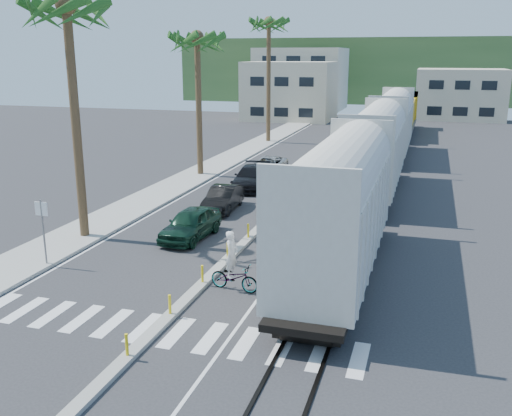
{
  "coord_description": "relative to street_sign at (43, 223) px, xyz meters",
  "views": [
    {
      "loc": [
        8.22,
        -17.65,
        8.91
      ],
      "look_at": [
        0.74,
        6.91,
        2.0
      ],
      "focal_mm": 40.0,
      "sensor_mm": 36.0,
      "label": 1
    }
  ],
  "objects": [
    {
      "name": "cyclist",
      "position": [
        8.65,
        -0.07,
        -1.21
      ],
      "size": [
        1.3,
        2.23,
        2.4
      ],
      "rotation": [
        0.0,
        0.0,
        1.42
      ],
      "color": "#9EA0A5",
      "rests_on": "ground"
    },
    {
      "name": "car_second",
      "position": [
        4.14,
        11.01,
        -1.26
      ],
      "size": [
        1.99,
        4.48,
        1.42
      ],
      "primitive_type": "imported",
      "rotation": [
        0.0,
        0.0,
        0.06
      ],
      "color": "black",
      "rests_on": "ground"
    },
    {
      "name": "ground",
      "position": [
        7.3,
        -2.0,
        -1.97
      ],
      "size": [
        140.0,
        140.0,
        0.0
      ],
      "primitive_type": "plane",
      "color": "#28282B",
      "rests_on": "ground"
    },
    {
      "name": "crosswalk",
      "position": [
        7.3,
        -4.0,
        -1.97
      ],
      "size": [
        14.0,
        2.2,
        0.01
      ],
      "primitive_type": "cube",
      "color": "silver",
      "rests_on": "ground"
    },
    {
      "name": "car_third",
      "position": [
        4.03,
        16.97,
        -1.21
      ],
      "size": [
        3.21,
        5.69,
        1.53
      ],
      "primitive_type": "imported",
      "rotation": [
        0.0,
        0.0,
        0.1
      ],
      "color": "black",
      "rests_on": "ground"
    },
    {
      "name": "car_lead",
      "position": [
        4.45,
        5.47,
        -1.21
      ],
      "size": [
        2.28,
        4.68,
        1.53
      ],
      "primitive_type": "imported",
      "rotation": [
        0.0,
        0.0,
        -0.05
      ],
      "color": "black",
      "rests_on": "ground"
    },
    {
      "name": "freight_train",
      "position": [
        12.3,
        23.13,
        0.93
      ],
      "size": [
        3.0,
        60.94,
        5.85
      ],
      "color": "beige",
      "rests_on": "ground"
    },
    {
      "name": "palm_trees",
      "position": [
        -0.8,
        20.7,
        8.84
      ],
      "size": [
        3.5,
        37.2,
        13.75
      ],
      "color": "brown",
      "rests_on": "ground"
    },
    {
      "name": "rails",
      "position": [
        12.3,
        26.0,
        -1.94
      ],
      "size": [
        1.56,
        100.0,
        0.06
      ],
      "color": "black",
      "rests_on": "ground"
    },
    {
      "name": "buildings",
      "position": [
        0.89,
        69.66,
        2.39
      ],
      "size": [
        38.0,
        27.0,
        10.0
      ],
      "color": "#BBB295",
      "rests_on": "ground"
    },
    {
      "name": "hillside",
      "position": [
        7.3,
        98.0,
        4.03
      ],
      "size": [
        80.0,
        20.0,
        12.0
      ],
      "primitive_type": "cube",
      "color": "#385628",
      "rests_on": "ground"
    },
    {
      "name": "sidewalk",
      "position": [
        -1.2,
        23.0,
        -1.9
      ],
      "size": [
        3.0,
        90.0,
        0.15
      ],
      "primitive_type": "cube",
      "color": "gray",
      "rests_on": "ground"
    },
    {
      "name": "street_sign",
      "position": [
        0.0,
        0.0,
        0.0
      ],
      "size": [
        0.6,
        0.08,
        3.0
      ],
      "color": "slate",
      "rests_on": "ground"
    },
    {
      "name": "median",
      "position": [
        7.3,
        17.96,
        -1.88
      ],
      "size": [
        0.45,
        60.0,
        0.85
      ],
      "color": "gray",
      "rests_on": "ground"
    },
    {
      "name": "car_rear",
      "position": [
        3.78,
        22.06,
        -1.31
      ],
      "size": [
        2.45,
        4.87,
        1.32
      ],
      "primitive_type": "imported",
      "rotation": [
        0.0,
        0.0,
        -0.03
      ],
      "color": "#ADAFB2",
      "rests_on": "ground"
    },
    {
      "name": "lane_markings",
      "position": [
        5.15,
        23.0,
        -1.97
      ],
      "size": [
        9.42,
        90.0,
        0.01
      ],
      "color": "silver",
      "rests_on": "ground"
    }
  ]
}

